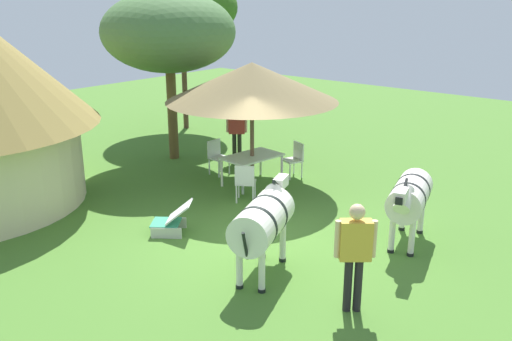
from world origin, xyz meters
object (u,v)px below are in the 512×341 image
Objects in this scene: patio_chair_near_lawn at (217,155)px; patio_chair_east_end at (245,181)px; striped_lounge_chair at (171,221)px; shade_umbrella at (252,82)px; patio_chair_west_end at (295,157)px; acacia_tree_far_lawn at (182,7)px; guest_beside_umbrella at (237,128)px; patio_dining_table at (252,159)px; zebra_by_umbrella at (263,220)px; acacia_tree_right_background at (169,32)px; zebra_nearest_camera at (409,197)px; standing_watcher at (355,248)px.

patio_chair_east_end is (-1.10, -1.94, 0.00)m from patio_chair_near_lawn.
shade_umbrella is at bearing -25.18° from striped_lounge_chair.
patio_chair_west_end is 0.17× the size of acacia_tree_far_lawn.
guest_beside_umbrella is 1.74× the size of striped_lounge_chair.
patio_dining_table is at bearing 90.00° from patio_chair_west_end.
striped_lounge_chair is at bearing -168.46° from patio_dining_table.
zebra_by_umbrella is 0.40× the size of acacia_tree_far_lawn.
patio_dining_table is 4.33m from acacia_tree_right_background.
patio_chair_east_end is at bearing 117.31° from patio_chair_west_end.
striped_lounge_chair is 0.46× the size of zebra_by_umbrella.
patio_chair_west_end is at bearing -40.01° from guest_beside_umbrella.
shade_umbrella is 3.38m from acacia_tree_right_background.
patio_chair_east_end is 0.43× the size of zebra_nearest_camera.
shade_umbrella is at bearing -76.29° from guest_beside_umbrella.
patio_chair_near_lawn and patio_chair_east_end have the same top height.
zebra_by_umbrella reaches higher than patio_chair_near_lawn.
acacia_tree_right_background is at bearing 127.74° from patio_chair_east_end.
acacia_tree_far_lawn is (4.14, 6.34, 3.57)m from patio_chair_east_end.
shade_umbrella is at bearing -24.81° from zebra_nearest_camera.
zebra_nearest_camera is at bearing -97.76° from acacia_tree_right_background.
guest_beside_umbrella is at bearing -162.06° from patio_chair_near_lawn.
zebra_nearest_camera is (-0.74, -4.46, -1.61)m from shade_umbrella.
zebra_nearest_camera is (2.54, -3.79, 0.69)m from striped_lounge_chair.
standing_watcher is (-3.43, -4.87, 0.37)m from patio_dining_table.
guest_beside_umbrella is 6.55m from zebra_by_umbrella.
guest_beside_umbrella is 5.46m from acacia_tree_far_lawn.
striped_lounge_chair is at bearing 32.32° from patio_chair_near_lawn.
patio_dining_table is 4.53m from zebra_nearest_camera.
acacia_tree_far_lawn is (1.87, 4.07, 3.11)m from guest_beside_umbrella.
acacia_tree_far_lawn reaches higher than guest_beside_umbrella.
patio_chair_near_lawn is 1.00× the size of patio_chair_west_end.
patio_chair_east_end reaches higher than striped_lounge_chair.
zebra_nearest_camera is (-1.91, -4.00, 0.42)m from patio_chair_west_end.
patio_dining_table is at bearing 90.00° from patio_chair_near_lawn.
guest_beside_umbrella is (1.21, 1.58, 0.33)m from patio_dining_table.
patio_chair_west_end is 4.45m from zebra_nearest_camera.
acacia_tree_far_lawn is (1.91, 6.12, 3.57)m from patio_chair_west_end.
patio_chair_west_end is at bearing -21.61° from shade_umbrella.
standing_watcher is 0.37× the size of acacia_tree_right_background.
shade_umbrella is 4.59× the size of patio_chair_east_end.
standing_watcher is 9.25m from acacia_tree_right_background.
patio_chair_west_end is 0.52× the size of standing_watcher.
zebra_by_umbrella is (-3.42, -4.35, 0.45)m from patio_chair_near_lawn.
standing_watcher reaches higher than guest_beside_umbrella.
standing_watcher is at bearing -22.01° from zebra_by_umbrella.
shade_umbrella is at bearing 104.48° from standing_watcher.
patio_chair_east_end is at bearing 62.64° from patio_chair_near_lawn.
shade_umbrella reaches higher than standing_watcher.
patio_chair_east_end is at bearing -123.11° from acacia_tree_far_lawn.
patio_chair_east_end is 3.38m from zebra_by_umbrella.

